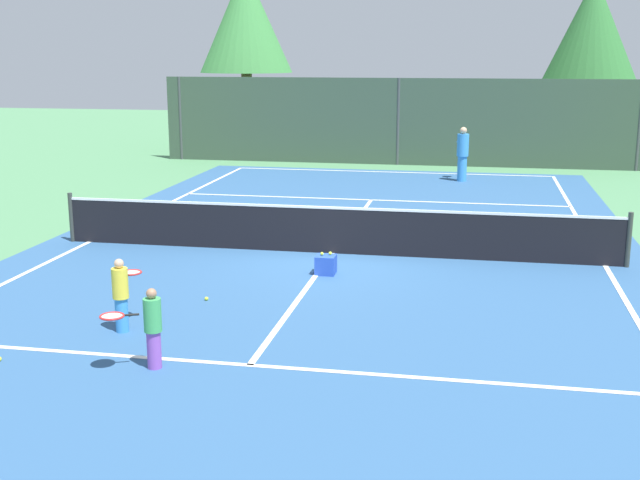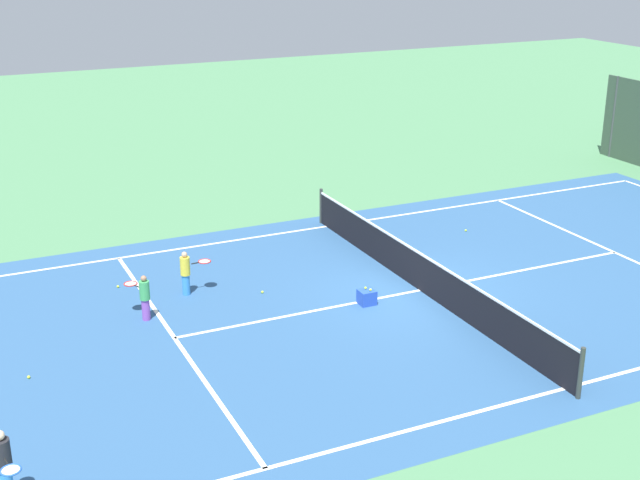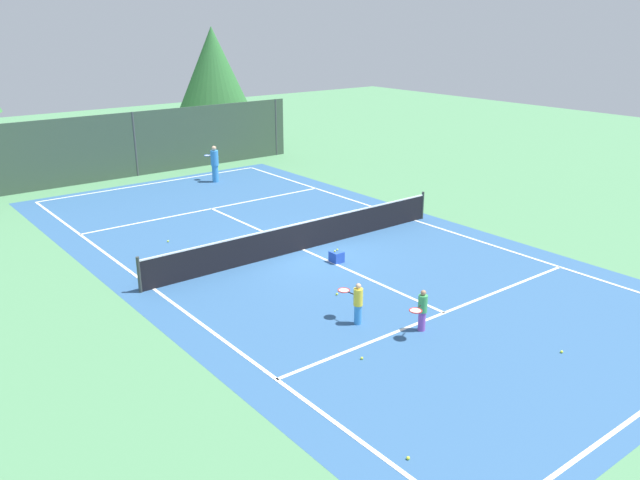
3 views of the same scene
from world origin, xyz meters
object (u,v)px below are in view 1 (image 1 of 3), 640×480
object	(u,v)px
tennis_ball_0	(206,299)
tennis_ball_1	(414,253)
player_2	(150,327)
tennis_ball_2	(231,213)
player_0	(463,153)
player_1	(121,293)
ball_crate	(326,265)

from	to	relation	value
tennis_ball_0	tennis_ball_1	world-z (taller)	same
player_2	tennis_ball_1	world-z (taller)	player_2
tennis_ball_0	tennis_ball_2	bearing A→B (deg)	103.70
player_0	player_2	distance (m)	17.57
player_0	player_1	xyz separation A→B (m)	(-4.73, -15.83, -0.31)
player_0	tennis_ball_2	xyz separation A→B (m)	(-5.77, -6.82, -0.88)
tennis_ball_1	tennis_ball_2	distance (m)	6.07
player_2	ball_crate	distance (m)	5.32
ball_crate	tennis_ball_0	bearing A→B (deg)	-129.29
player_1	tennis_ball_1	world-z (taller)	player_1
tennis_ball_0	tennis_ball_2	xyz separation A→B (m)	(-1.78, 7.30, 0.00)
player_0	tennis_ball_1	world-z (taller)	player_0
player_2	tennis_ball_1	distance (m)	7.56
player_2	tennis_ball_1	bearing A→B (deg)	66.81
tennis_ball_0	player_2	bearing A→B (deg)	-85.05
player_0	tennis_ball_2	bearing A→B (deg)	-130.23
ball_crate	tennis_ball_1	bearing A→B (deg)	49.70
tennis_ball_1	player_2	bearing A→B (deg)	-113.19
player_1	tennis_ball_0	xyz separation A→B (m)	(0.74, 1.71, -0.56)
tennis_ball_0	player_0	bearing A→B (deg)	74.22
player_1	tennis_ball_1	bearing A→B (deg)	54.61
ball_crate	tennis_ball_1	size ratio (longest dim) A/B	6.45
player_0	ball_crate	size ratio (longest dim) A/B	4.15
tennis_ball_2	player_2	bearing A→B (deg)	-78.83
player_1	ball_crate	world-z (taller)	player_1
player_1	ball_crate	distance (m)	4.52
player_1	tennis_ball_0	size ratio (longest dim) A/B	17.26
tennis_ball_0	tennis_ball_1	distance (m)	5.06
tennis_ball_2	tennis_ball_1	bearing A→B (deg)	-34.25
ball_crate	tennis_ball_1	xyz separation A→B (m)	(1.54, 1.82, -0.15)
player_2	tennis_ball_0	bearing A→B (deg)	94.95
player_2	tennis_ball_2	size ratio (longest dim) A/B	16.88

